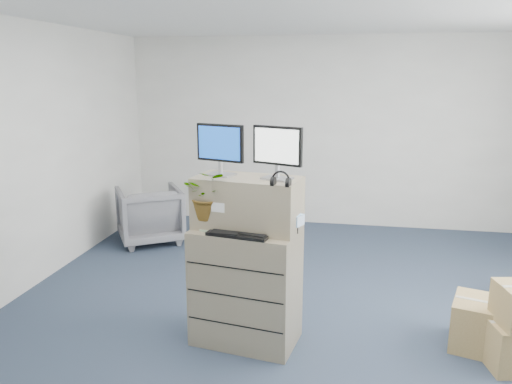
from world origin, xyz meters
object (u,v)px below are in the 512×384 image
keyboard (239,234)px  monitor_right (277,150)px  filing_cabinet_lower (246,286)px  potted_plant (209,202)px  monitor_left (220,147)px  water_bottle (259,215)px  office_chair (150,212)px

keyboard → monitor_right: bearing=41.7°
filing_cabinet_lower → keyboard: keyboard is taller
keyboard → potted_plant: size_ratio=1.19×
keyboard → filing_cabinet_lower: bearing=92.9°
monitor_right → keyboard: monitor_right is taller
monitor_left → monitor_right: size_ratio=1.00×
water_bottle → potted_plant: size_ratio=0.63×
monitor_right → office_chair: monitor_right is taller
potted_plant → office_chair: bearing=122.9°
filing_cabinet_lower → monitor_right: monitor_right is taller
monitor_left → office_chair: (-1.60, 2.24, -1.25)m
keyboard → potted_plant: bearing=166.3°
keyboard → water_bottle: (0.13, 0.15, 0.12)m
filing_cabinet_lower → monitor_left: bearing=168.7°
keyboard → office_chair: bearing=136.1°
filing_cabinet_lower → potted_plant: (-0.30, -0.03, 0.73)m
office_chair → monitor_right: bearing=99.8°
potted_plant → monitor_right: bearing=4.7°
filing_cabinet_lower → water_bottle: water_bottle is taller
monitor_right → monitor_left: bearing=-167.6°
filing_cabinet_lower → keyboard: size_ratio=2.01×
filing_cabinet_lower → potted_plant: bearing=-164.2°
monitor_left → water_bottle: bearing=2.5°
monitor_right → water_bottle: size_ratio=1.61×
monitor_right → keyboard: size_ratio=0.85×
filing_cabinet_lower → water_bottle: (0.11, -0.00, 0.63)m
filing_cabinet_lower → potted_plant: 0.79m
monitor_right → keyboard: 0.73m
filing_cabinet_lower → monitor_left: (-0.23, 0.09, 1.17)m
filing_cabinet_lower → water_bottle: 0.64m
potted_plant → keyboard: bearing=-23.9°
potted_plant → office_chair: size_ratio=0.50×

